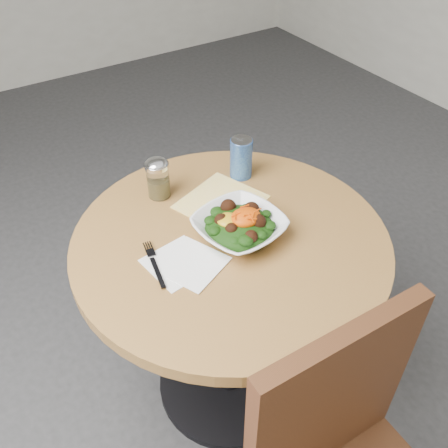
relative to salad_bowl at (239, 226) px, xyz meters
name	(u,v)px	position (x,y,z in m)	size (l,w,h in m)	color
ground	(229,383)	(-0.02, 0.01, -0.78)	(6.00, 6.00, 0.00)	#303033
table	(230,284)	(-0.02, 0.01, -0.23)	(0.90, 0.90, 0.75)	black
cloth_napkin	(221,202)	(0.04, 0.16, -0.03)	(0.23, 0.21, 0.00)	yellow
paper_napkins	(185,263)	(-0.18, -0.02, -0.03)	(0.22, 0.21, 0.00)	white
salad_bowl	(239,226)	(0.00, 0.00, 0.00)	(0.28, 0.28, 0.09)	white
fork	(154,262)	(-0.25, 0.03, -0.03)	(0.05, 0.18, 0.00)	black
spice_shaker	(158,179)	(-0.11, 0.29, 0.03)	(0.07, 0.07, 0.13)	silver
beverage_can	(241,158)	(0.17, 0.24, 0.03)	(0.07, 0.07, 0.14)	navy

